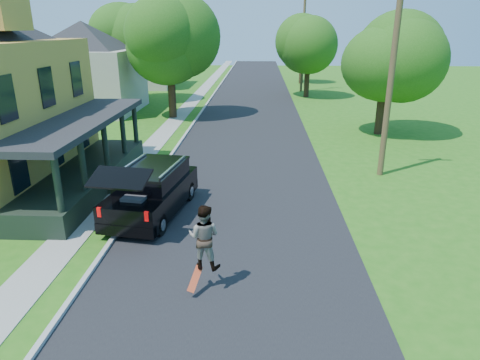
{
  "coord_description": "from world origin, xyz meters",
  "views": [
    {
      "loc": [
        0.79,
        -11.46,
        6.76
      ],
      "look_at": [
        0.13,
        3.0,
        1.55
      ],
      "focal_mm": 32.0,
      "sensor_mm": 36.0,
      "label": 1
    }
  ],
  "objects_px": {
    "black_suv": "(152,191)",
    "skateboarder": "(204,237)",
    "tree_right_near": "(386,58)",
    "utility_pole_near": "(391,77)"
  },
  "relations": [
    {
      "from": "black_suv",
      "to": "utility_pole_near",
      "type": "xyz_separation_m",
      "value": [
        9.87,
        5.07,
        3.67
      ]
    },
    {
      "from": "skateboarder",
      "to": "tree_right_near",
      "type": "xyz_separation_m",
      "value": [
        9.33,
        18.35,
        3.35
      ]
    },
    {
      "from": "tree_right_near",
      "to": "black_suv",
      "type": "bearing_deg",
      "value": -131.25
    },
    {
      "from": "tree_right_near",
      "to": "utility_pole_near",
      "type": "distance_m",
      "value": 8.76
    },
    {
      "from": "skateboarder",
      "to": "utility_pole_near",
      "type": "relative_size",
      "value": 0.2
    },
    {
      "from": "black_suv",
      "to": "skateboarder",
      "type": "relative_size",
      "value": 3.13
    },
    {
      "from": "black_suv",
      "to": "skateboarder",
      "type": "bearing_deg",
      "value": -52.85
    },
    {
      "from": "black_suv",
      "to": "tree_right_near",
      "type": "distance_m",
      "value": 18.49
    },
    {
      "from": "black_suv",
      "to": "tree_right_near",
      "type": "bearing_deg",
      "value": 57.49
    },
    {
      "from": "skateboarder",
      "to": "black_suv",
      "type": "bearing_deg",
      "value": -50.36
    }
  ]
}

